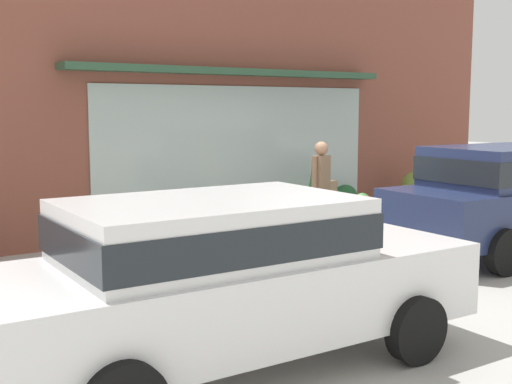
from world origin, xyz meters
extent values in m
plane|color=#B2AFA8|center=(0.00, 0.00, 0.00)|extent=(60.00, 60.00, 0.00)
cube|color=#B2B2AD|center=(0.00, -0.20, 0.06)|extent=(14.00, 0.24, 0.12)
cube|color=brown|center=(0.00, 3.20, 2.75)|extent=(14.00, 0.36, 5.50)
cube|color=#ADBCB7|center=(0.21, 3.00, 1.44)|extent=(6.03, 0.03, 2.54)
cube|color=#2D5138|center=(0.00, 2.85, 2.95)|extent=(6.63, 0.56, 0.12)
cube|color=#605E59|center=(0.00, 2.98, 0.18)|extent=(6.43, 0.20, 0.36)
cylinder|color=#4C8C47|center=(1.09, 0.61, 0.03)|extent=(0.35, 0.35, 0.06)
cylinder|color=#4C8C47|center=(1.09, 0.61, 0.36)|extent=(0.23, 0.23, 0.60)
sphere|color=#4C8C47|center=(1.09, 0.61, 0.73)|extent=(0.27, 0.27, 0.27)
cylinder|color=#4C8C47|center=(0.93, 0.61, 0.39)|extent=(0.10, 0.09, 0.09)
cylinder|color=#4C8C47|center=(1.25, 0.61, 0.39)|extent=(0.10, 0.09, 0.09)
cylinder|color=#4C8C47|center=(1.09, 0.46, 0.39)|extent=(0.09, 0.10, 0.09)
cylinder|color=#475675|center=(0.60, 1.06, 0.43)|extent=(0.12, 0.12, 0.86)
cylinder|color=#475675|center=(0.46, 1.02, 0.43)|extent=(0.12, 0.12, 0.86)
cube|color=brown|center=(0.53, 1.04, 1.18)|extent=(0.33, 0.27, 0.64)
sphere|color=#A37556|center=(0.53, 1.04, 1.62)|extent=(0.23, 0.23, 0.23)
cylinder|color=brown|center=(0.72, 1.09, 1.19)|extent=(0.08, 0.08, 0.61)
cylinder|color=brown|center=(0.35, 0.99, 1.19)|extent=(0.08, 0.08, 0.61)
cube|color=#846647|center=(0.81, 1.10, 0.91)|extent=(0.26, 0.16, 0.28)
cube|color=navy|center=(2.34, -1.32, 1.38)|extent=(2.51, 1.73, 0.66)
cube|color=#1E2328|center=(2.34, -1.32, 1.38)|extent=(2.56, 1.75, 0.36)
cylinder|color=black|center=(1.24, -0.37, 0.33)|extent=(0.67, 0.22, 0.66)
cylinder|color=black|center=(1.14, -2.15, 0.33)|extent=(0.67, 0.22, 0.66)
cube|color=white|center=(-3.64, -2.68, 0.66)|extent=(4.58, 1.86, 0.70)
cube|color=white|center=(-3.86, -2.67, 1.25)|extent=(2.54, 1.65, 0.56)
cube|color=#1E2328|center=(-3.86, -2.67, 1.25)|extent=(2.59, 1.67, 0.31)
cylinder|color=black|center=(-2.20, -1.85, 0.31)|extent=(0.63, 0.20, 0.63)
cylinder|color=black|center=(-2.26, -3.60, 0.31)|extent=(0.63, 0.20, 0.63)
cylinder|color=black|center=(-5.01, -1.75, 0.31)|extent=(0.63, 0.20, 0.63)
cylinder|color=#4C4C51|center=(4.32, 2.31, 0.20)|extent=(0.51, 0.51, 0.39)
sphere|color=olive|center=(4.32, 2.31, 0.61)|extent=(0.62, 0.62, 0.62)
sphere|color=white|center=(4.29, 2.10, 0.79)|extent=(0.17, 0.17, 0.17)
cylinder|color=#33473D|center=(-1.90, 2.58, 0.09)|extent=(0.29, 0.29, 0.19)
sphere|color=#4C934C|center=(-1.90, 2.58, 0.33)|extent=(0.33, 0.33, 0.33)
cylinder|color=#9E6042|center=(0.75, 2.40, 0.18)|extent=(0.33, 0.33, 0.35)
sphere|color=#2D6B33|center=(0.75, 2.40, 0.46)|extent=(0.29, 0.29, 0.29)
sphere|color=#B266B7|center=(0.65, 2.44, 0.54)|extent=(0.09, 0.09, 0.09)
cylinder|color=#4C4C51|center=(1.68, 2.65, 0.18)|extent=(0.27, 0.27, 0.37)
cone|color=#3D8442|center=(1.68, 2.65, 0.85)|extent=(0.24, 0.24, 0.97)
cylinder|color=#4C4C51|center=(2.62, 2.70, 0.13)|extent=(0.49, 0.49, 0.27)
sphere|color=#23562D|center=(2.62, 2.70, 0.45)|extent=(0.51, 0.51, 0.51)
sphere|color=#E5C64C|center=(2.72, 2.62, 0.56)|extent=(0.12, 0.12, 0.12)
camera|label=1|loc=(-6.76, -7.52, 2.33)|focal=46.41mm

